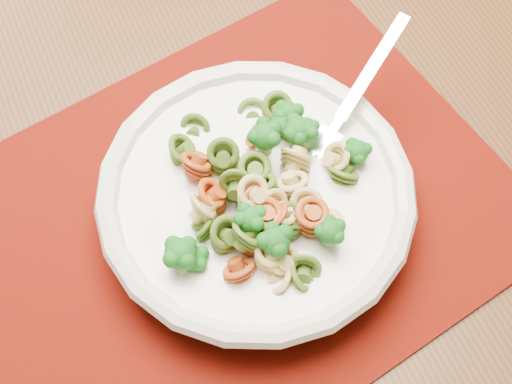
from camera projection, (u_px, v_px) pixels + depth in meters
name	position (u px, v px, depth m)	size (l,w,h in m)	color
dining_table	(133.00, 196.00, 0.78)	(1.30, 0.85, 0.75)	#532D17
placemat	(234.00, 215.00, 0.64)	(0.48, 0.37, 0.00)	#550E03
pasta_bowl	(256.00, 197.00, 0.61)	(0.27, 0.27, 0.05)	silver
pasta_broccoli_heap	(256.00, 189.00, 0.60)	(0.23, 0.23, 0.06)	tan
fork	(325.00, 143.00, 0.62)	(0.19, 0.02, 0.01)	silver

